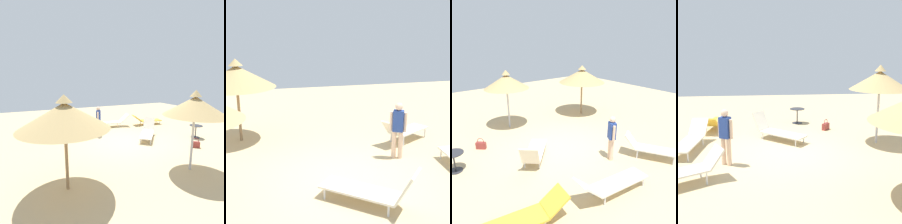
% 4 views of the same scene
% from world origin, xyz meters
% --- Properties ---
extents(ground, '(24.00, 24.00, 0.10)m').
position_xyz_m(ground, '(0.00, 0.00, -0.05)').
color(ground, tan).
extents(parasol_umbrella_far_left, '(2.44, 2.44, 2.67)m').
position_xyz_m(parasol_umbrella_far_left, '(-3.41, -2.53, 2.12)').
color(parasol_umbrella_far_left, olive).
rests_on(parasol_umbrella_far_left, ground).
extents(parasol_umbrella_edge, '(2.03, 2.03, 2.73)m').
position_xyz_m(parasol_umbrella_edge, '(0.63, -3.17, 2.20)').
color(parasol_umbrella_edge, '#B2B2B7').
rests_on(parasol_umbrella_edge, ground).
extents(lounge_chair_far_right, '(2.36, 0.82, 0.80)m').
position_xyz_m(lounge_chair_far_right, '(0.63, 3.13, 0.37)').
color(lounge_chair_far_right, silver).
rests_on(lounge_chair_far_right, ground).
extents(lounge_chair_back, '(1.81, 1.94, 0.94)m').
position_xyz_m(lounge_chair_back, '(1.36, 0.29, 0.36)').
color(lounge_chair_back, silver).
rests_on(lounge_chair_back, ground).
extents(lounge_chair_front, '(2.10, 0.93, 0.69)m').
position_xyz_m(lounge_chair_front, '(3.03, 2.72, 0.33)').
color(lounge_chair_front, gold).
rests_on(lounge_chair_front, ground).
extents(lounge_chair_center, '(1.37, 1.86, 0.82)m').
position_xyz_m(lounge_chair_center, '(-2.01, 2.61, 0.40)').
color(lounge_chair_center, silver).
rests_on(lounge_chair_center, ground).
extents(person_standing_near_left, '(0.33, 0.43, 1.61)m').
position_xyz_m(person_standing_near_left, '(-0.85, 1.84, 0.92)').
color(person_standing_near_left, beige).
rests_on(person_standing_near_left, ground).
extents(handbag, '(0.38, 0.37, 0.45)m').
position_xyz_m(handbag, '(2.51, -1.79, 0.15)').
color(handbag, maroon).
rests_on(handbag, ground).
extents(side_table_round, '(0.65, 0.65, 0.67)m').
position_xyz_m(side_table_round, '(3.71, -0.77, 0.46)').
color(side_table_round, '#2D2D33').
rests_on(side_table_round, ground).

